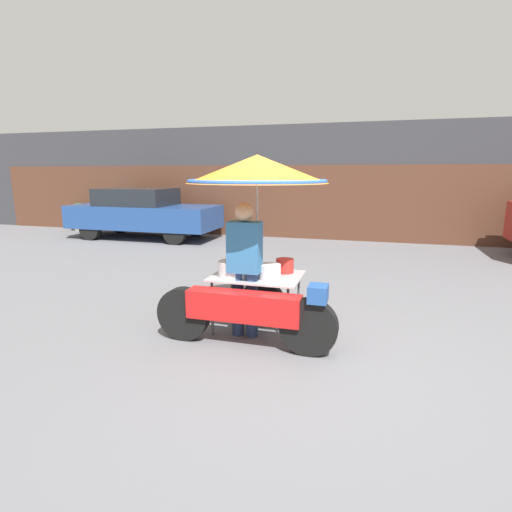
# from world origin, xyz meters

# --- Properties ---
(ground_plane) EXTENTS (36.00, 36.00, 0.00)m
(ground_plane) POSITION_xyz_m (0.00, 0.00, 0.00)
(ground_plane) COLOR slate
(shopfront_building) EXTENTS (28.00, 2.06, 3.29)m
(shopfront_building) POSITION_xyz_m (0.00, 8.70, 1.64)
(shopfront_building) COLOR #38383D
(shopfront_building) RESTS_ON ground
(vendor_motorcycle_cart) EXTENTS (2.10, 1.67, 2.14)m
(vendor_motorcycle_cart) POSITION_xyz_m (-0.54, 0.47, 1.59)
(vendor_motorcycle_cart) COLOR black
(vendor_motorcycle_cart) RESTS_ON ground
(vendor_person) EXTENTS (0.38, 0.22, 1.60)m
(vendor_person) POSITION_xyz_m (-0.62, 0.30, 0.89)
(vendor_person) COLOR navy
(vendor_person) RESTS_ON ground
(parked_car) EXTENTS (4.38, 1.70, 1.47)m
(parked_car) POSITION_xyz_m (-5.76, 6.40, 0.77)
(parked_car) COLOR black
(parked_car) RESTS_ON ground
(potted_plant) EXTENTS (0.76, 0.76, 0.92)m
(potted_plant) POSITION_xyz_m (-8.67, 7.20, 0.51)
(potted_plant) COLOR gray
(potted_plant) RESTS_ON ground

